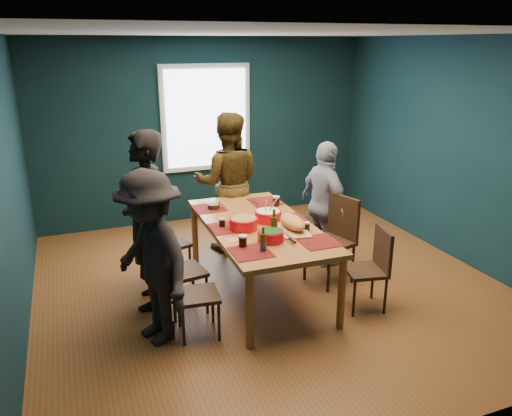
{
  "coord_description": "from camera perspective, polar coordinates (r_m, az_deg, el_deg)",
  "views": [
    {
      "loc": [
        -1.96,
        -4.7,
        2.62
      ],
      "look_at": [
        -0.21,
        -0.13,
        0.98
      ],
      "focal_mm": 35.0,
      "sensor_mm": 36.0,
      "label": 1
    }
  ],
  "objects": [
    {
      "name": "cola_glass_a",
      "position": [
        4.65,
        -1.53,
        -3.74
      ],
      "size": [
        0.08,
        0.08,
        0.11
      ],
      "color": "black",
      "rests_on": "dining_table"
    },
    {
      "name": "napkin_a",
      "position": [
        5.42,
        4.06,
        -1.19
      ],
      "size": [
        0.16,
        0.16,
        0.0
      ],
      "primitive_type": "cube",
      "rotation": [
        0.0,
        0.0,
        0.04
      ],
      "color": "#DE5D62",
      "rests_on": "dining_table"
    },
    {
      "name": "bowl_dumpling",
      "position": [
        5.31,
        1.38,
        -0.86
      ],
      "size": [
        0.28,
        0.28,
        0.27
      ],
      "color": "red",
      "rests_on": "dining_table"
    },
    {
      "name": "napkin_b",
      "position": [
        4.84,
        -2.69,
        -3.64
      ],
      "size": [
        0.15,
        0.15,
        0.0
      ],
      "primitive_type": "cube",
      "rotation": [
        0.0,
        0.0,
        0.14
      ],
      "color": "#DE5D62",
      "rests_on": "dining_table"
    },
    {
      "name": "person_right",
      "position": [
        6.03,
        7.84,
        0.39
      ],
      "size": [
        0.46,
        0.93,
        1.53
      ],
      "primitive_type": "imported",
      "rotation": [
        0.0,
        0.0,
        1.67
      ],
      "color": "white",
      "rests_on": "floor"
    },
    {
      "name": "chair_left_mid",
      "position": [
        5.02,
        -9.27,
        -6.5
      ],
      "size": [
        0.46,
        0.46,
        0.89
      ],
      "rotation": [
        0.0,
        0.0,
        0.16
      ],
      "color": "black",
      "rests_on": "floor"
    },
    {
      "name": "chair_right_mid",
      "position": [
        5.7,
        9.14,
        -2.79
      ],
      "size": [
        0.55,
        0.55,
        0.99
      ],
      "rotation": [
        0.0,
        0.0,
        0.28
      ],
      "color": "black",
      "rests_on": "floor"
    },
    {
      "name": "chair_left_far",
      "position": [
        5.71,
        -10.77,
        -3.49
      ],
      "size": [
        0.51,
        0.51,
        0.88
      ],
      "rotation": [
        0.0,
        0.0,
        0.34
      ],
      "color": "black",
      "rests_on": "floor"
    },
    {
      "name": "cola_glass_d",
      "position": [
        5.16,
        -3.9,
        -1.62
      ],
      "size": [
        0.07,
        0.07,
        0.09
      ],
      "color": "black",
      "rests_on": "dining_table"
    },
    {
      "name": "chair_right_near",
      "position": [
        5.21,
        13.25,
        -6.11
      ],
      "size": [
        0.45,
        0.45,
        0.85
      ],
      "rotation": [
        0.0,
        0.0,
        -0.19
      ],
      "color": "black",
      "rests_on": "floor"
    },
    {
      "name": "cola_glass_c",
      "position": [
        5.82,
        2.31,
        0.86
      ],
      "size": [
        0.08,
        0.08,
        0.12
      ],
      "color": "black",
      "rests_on": "dining_table"
    },
    {
      "name": "person_back",
      "position": [
        6.41,
        -3.24,
        2.89
      ],
      "size": [
        1.05,
        0.92,
        1.8
      ],
      "primitive_type": "imported",
      "rotation": [
        0.0,
        0.0,
        2.82
      ],
      "color": "black",
      "rests_on": "floor"
    },
    {
      "name": "dining_table",
      "position": [
        5.28,
        0.32,
        -2.56
      ],
      "size": [
        1.09,
        2.12,
        0.8
      ],
      "rotation": [
        0.0,
        0.0,
        -0.02
      ],
      "color": "brown",
      "rests_on": "floor"
    },
    {
      "name": "chair_right_far",
      "position": [
        6.27,
        6.83,
        -0.88
      ],
      "size": [
        0.46,
        0.46,
        0.95
      ],
      "rotation": [
        0.0,
        0.0,
        0.07
      ],
      "color": "black",
      "rests_on": "floor"
    },
    {
      "name": "room",
      "position": [
        5.48,
        0.53,
        5.32
      ],
      "size": [
        5.01,
        5.01,
        2.71
      ],
      "color": "brown",
      "rests_on": "ground"
    },
    {
      "name": "napkin_c",
      "position": [
        4.76,
        7.53,
        -4.16
      ],
      "size": [
        0.19,
        0.19,
        0.0
      ],
      "primitive_type": "cube",
      "rotation": [
        0.0,
        0.0,
        0.21
      ],
      "color": "#DE5D62",
      "rests_on": "dining_table"
    },
    {
      "name": "beer_bottle_b",
      "position": [
        4.89,
        2.06,
        -2.05
      ],
      "size": [
        0.07,
        0.07,
        0.28
      ],
      "color": "#452A0C",
      "rests_on": "dining_table"
    },
    {
      "name": "bowl_salad",
      "position": [
        5.09,
        -1.44,
        -1.73
      ],
      "size": [
        0.29,
        0.29,
        0.12
      ],
      "color": "red",
      "rests_on": "dining_table"
    },
    {
      "name": "cola_glass_b",
      "position": [
        5.07,
        5.82,
        -2.06
      ],
      "size": [
        0.06,
        0.06,
        0.09
      ],
      "color": "black",
      "rests_on": "dining_table"
    },
    {
      "name": "cutting_board",
      "position": [
        5.07,
        4.18,
        -1.79
      ],
      "size": [
        0.38,
        0.69,
        0.15
      ],
      "rotation": [
        0.0,
        0.0,
        -0.2
      ],
      "color": "tan",
      "rests_on": "dining_table"
    },
    {
      "name": "bowl_herbs",
      "position": [
        4.78,
        1.68,
        -3.14
      ],
      "size": [
        0.26,
        0.26,
        0.11
      ],
      "color": "red",
      "rests_on": "dining_table"
    },
    {
      "name": "beer_bottle_a",
      "position": [
        4.55,
        0.83,
        -3.96
      ],
      "size": [
        0.06,
        0.06,
        0.23
      ],
      "color": "#452A0C",
      "rests_on": "dining_table"
    },
    {
      "name": "small_bowl",
      "position": [
        5.73,
        -4.85,
        0.22
      ],
      "size": [
        0.14,
        0.14,
        0.06
      ],
      "color": "black",
      "rests_on": "dining_table"
    },
    {
      "name": "person_near_left",
      "position": [
        4.51,
        -11.92,
        -5.66
      ],
      "size": [
        0.91,
        1.18,
        1.61
      ],
      "primitive_type": "imported",
      "rotation": [
        0.0,
        0.0,
        5.05
      ],
      "color": "black",
      "rests_on": "floor"
    },
    {
      "name": "person_far_left",
      "position": [
        5.11,
        -12.49,
        -1.46
      ],
      "size": [
        0.55,
        0.73,
        1.83
      ],
      "primitive_type": "imported",
      "rotation": [
        0.0,
        0.0,
        4.54
      ],
      "color": "black",
      "rests_on": "floor"
    },
    {
      "name": "chair_left_near",
      "position": [
        4.64,
        -7.7,
        -9.06
      ],
      "size": [
        0.42,
        0.42,
        0.84
      ],
      "rotation": [
        0.0,
        0.0,
        -0.11
      ],
      "color": "black",
      "rests_on": "floor"
    }
  ]
}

